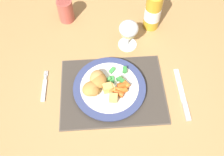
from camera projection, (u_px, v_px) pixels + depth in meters
ground_plane at (117, 125)px, 1.61m from camera, size 6.00×6.00×0.00m
dining_table at (120, 67)px, 1.04m from camera, size 1.58×1.03×0.74m
placemat at (113, 90)px, 0.90m from camera, size 0.37×0.28×0.01m
dinner_plate at (109, 88)px, 0.89m from camera, size 0.26×0.26×0.02m
breaded_croquettes at (95, 83)px, 0.87m from camera, size 0.11×0.12×0.04m
green_beans_pile at (118, 76)px, 0.90m from camera, size 0.08×0.08×0.02m
glazed_carrots at (121, 88)px, 0.87m from camera, size 0.06×0.09×0.02m
fork at (44, 88)px, 0.91m from camera, size 0.02×0.13×0.01m
table_knife at (183, 98)px, 0.88m from camera, size 0.02×0.21×0.01m
wine_glass at (129, 30)px, 0.94m from camera, size 0.08×0.08×0.12m
bottle at (153, 9)px, 0.99m from camera, size 0.07×0.07×0.26m
roast_potatoes at (110, 91)px, 0.86m from camera, size 0.05×0.07×0.03m
drinking_cup at (66, 10)px, 1.05m from camera, size 0.06×0.06×0.10m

